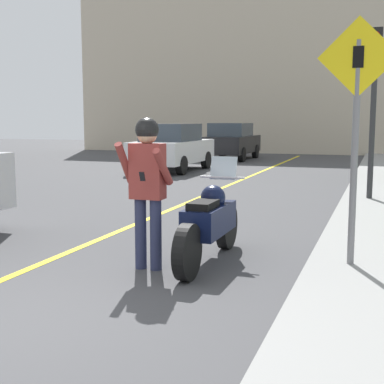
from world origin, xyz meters
TOP-DOWN VIEW (x-y plane):
  - road_center_line at (-0.60, 6.00)m, footprint 0.12×36.00m
  - building_backdrop at (0.00, 26.00)m, footprint 28.00×1.20m
  - motorcycle at (1.38, 2.75)m, footprint 0.62×2.27m
  - person_biker at (0.77, 2.21)m, footprint 0.59×0.49m
  - crossing_sign at (3.10, 2.86)m, footprint 0.91×0.08m
  - traffic_light at (3.17, 8.59)m, footprint 0.26×0.30m
  - parked_car_white at (-3.68, 14.20)m, footprint 1.88×4.20m
  - parked_car_black at (-3.19, 20.36)m, footprint 1.88×4.20m

SIDE VIEW (x-z plane):
  - road_center_line at x=-0.60m, z-range 0.00..0.01m
  - motorcycle at x=1.38m, z-range -0.14..1.17m
  - parked_car_white at x=-3.68m, z-range 0.02..1.70m
  - parked_car_black at x=-3.19m, z-range 0.02..1.70m
  - person_biker at x=0.77m, z-range 0.22..2.05m
  - crossing_sign at x=3.10m, z-range 0.40..3.24m
  - traffic_light at x=3.17m, z-range 0.82..4.43m
  - building_backdrop at x=0.00m, z-range 0.00..9.46m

